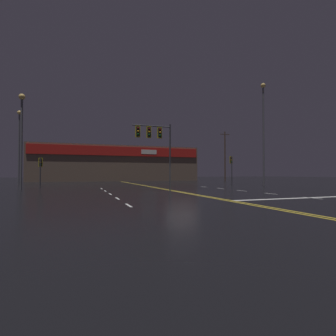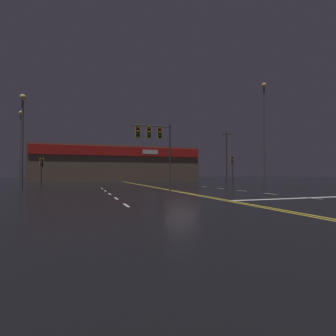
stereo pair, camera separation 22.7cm
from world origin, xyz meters
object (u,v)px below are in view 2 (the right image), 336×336
at_px(traffic_signal_corner_northeast, 232,164).
at_px(streetlight_far_median, 21,138).
at_px(traffic_signal_median, 154,138).
at_px(traffic_signal_corner_northwest, 41,166).
at_px(streetlight_median_approach, 264,122).
at_px(streetlight_near_left, 22,128).

relative_size(traffic_signal_corner_northeast, streetlight_far_median, 0.39).
bearing_deg(traffic_signal_median, traffic_signal_corner_northeast, 34.94).
relative_size(traffic_signal_corner_northwest, streetlight_far_median, 0.32).
xyz_separation_m(streetlight_median_approach, streetlight_far_median, (-28.43, 14.42, -1.21)).
xyz_separation_m(traffic_signal_median, streetlight_median_approach, (14.69, 4.06, 3.03)).
height_order(streetlight_near_left, streetlight_far_median, streetlight_far_median).
bearing_deg(streetlight_far_median, traffic_signal_corner_northwest, -65.95).
bearing_deg(traffic_signal_median, traffic_signal_corner_northwest, 134.38).
bearing_deg(streetlight_far_median, streetlight_near_left, -78.56).
bearing_deg(traffic_signal_corner_northeast, streetlight_far_median, 162.33).
relative_size(traffic_signal_median, streetlight_far_median, 0.58).
bearing_deg(traffic_signal_corner_northeast, streetlight_median_approach, -81.67).
bearing_deg(streetlight_median_approach, traffic_signal_median, -164.55).
bearing_deg(streetlight_near_left, traffic_signal_corner_northeast, 9.14).
distance_m(traffic_signal_median, traffic_signal_corner_northwest, 14.59).
distance_m(traffic_signal_corner_northeast, streetlight_median_approach, 7.39).
distance_m(traffic_signal_corner_northeast, traffic_signal_corner_northwest, 23.97).
xyz_separation_m(traffic_signal_corner_northeast, streetlight_median_approach, (0.82, -5.63, 4.72)).
bearing_deg(traffic_signal_corner_northwest, streetlight_near_left, -102.76).
bearing_deg(traffic_signal_median, streetlight_near_left, 153.04).
relative_size(traffic_signal_corner_northeast, traffic_signal_corner_northwest, 1.20).
bearing_deg(traffic_signal_corner_northwest, streetlight_far_median, 114.05).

